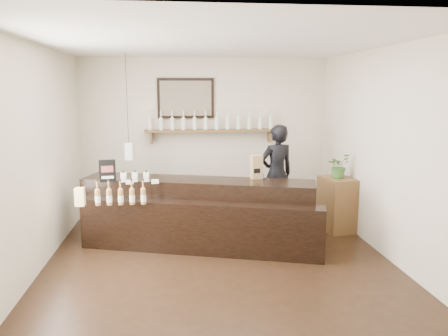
% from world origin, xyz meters
% --- Properties ---
extents(ground, '(5.00, 5.00, 0.00)m').
position_xyz_m(ground, '(0.00, 0.00, 0.00)').
color(ground, black).
rests_on(ground, ground).
extents(room_shell, '(5.00, 5.00, 5.00)m').
position_xyz_m(room_shell, '(0.00, 0.00, 1.70)').
color(room_shell, beige).
rests_on(room_shell, ground).
extents(back_wall_decor, '(2.66, 0.96, 1.69)m').
position_xyz_m(back_wall_decor, '(-0.15, 2.37, 1.76)').
color(back_wall_decor, brown).
rests_on(back_wall_decor, ground).
extents(counter, '(3.42, 1.85, 1.11)m').
position_xyz_m(counter, '(-0.25, 0.58, 0.44)').
color(counter, black).
rests_on(counter, ground).
extents(promo_sign, '(0.23, 0.06, 0.32)m').
position_xyz_m(promo_sign, '(-1.51, 0.65, 1.11)').
color(promo_sign, black).
rests_on(promo_sign, counter).
extents(paper_bag, '(0.18, 0.15, 0.35)m').
position_xyz_m(paper_bag, '(0.62, 0.67, 1.12)').
color(paper_bag, '#A17D4D').
rests_on(paper_bag, counter).
extents(tape_dispenser, '(0.15, 0.07, 0.12)m').
position_xyz_m(tape_dispenser, '(0.67, 0.69, 0.99)').
color(tape_dispenser, '#1751A6').
rests_on(tape_dispenser, counter).
extents(side_cabinet, '(0.52, 0.65, 0.86)m').
position_xyz_m(side_cabinet, '(2.00, 1.00, 0.43)').
color(side_cabinet, brown).
rests_on(side_cabinet, ground).
extents(potted_plant, '(0.46, 0.45, 0.39)m').
position_xyz_m(potted_plant, '(2.00, 1.00, 1.05)').
color(potted_plant, '#3A6A2A').
rests_on(potted_plant, side_cabinet).
extents(shopkeeper, '(0.79, 0.63, 1.89)m').
position_xyz_m(shopkeeper, '(1.13, 1.55, 0.94)').
color(shopkeeper, black).
rests_on(shopkeeper, ground).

